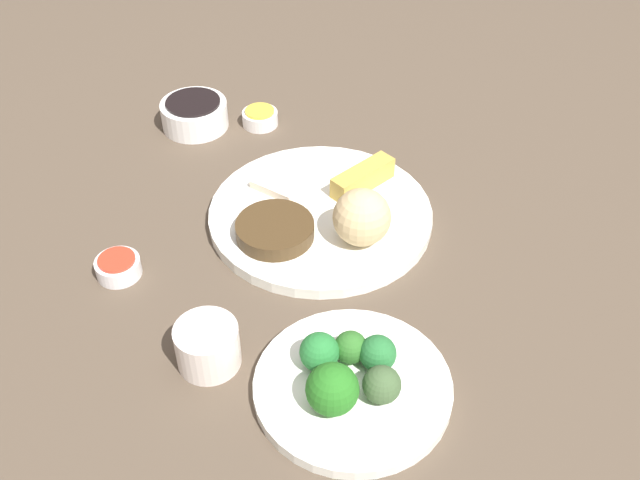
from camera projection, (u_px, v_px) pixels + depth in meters
tabletop at (280, 229)px, 1.00m from camera, size 2.20×2.20×0.02m
main_plate at (320, 215)px, 0.99m from camera, size 0.30×0.30×0.02m
rice_scoop at (362, 217)px, 0.92m from camera, size 0.07×0.07×0.07m
spring_roll at (363, 178)px, 1.02m from camera, size 0.10×0.08×0.03m
crab_rangoon_wonton at (283, 180)px, 1.03m from camera, size 0.09×0.09×0.01m
stir_fry_heap at (275, 230)px, 0.94m from camera, size 0.10×0.10×0.02m
broccoli_plate at (353, 387)px, 0.79m from camera, size 0.21×0.21×0.01m
broccoli_floret_0 at (378, 353)px, 0.78m from camera, size 0.04×0.04×0.04m
broccoli_floret_1 at (382, 385)px, 0.75m from camera, size 0.04×0.04×0.04m
broccoli_floret_2 at (332, 389)px, 0.74m from camera, size 0.05×0.05×0.05m
broccoli_floret_3 at (351, 347)px, 0.79m from camera, size 0.04×0.04×0.04m
broccoli_floret_4 at (319, 352)px, 0.78m from camera, size 0.04×0.04×0.04m
soy_sauce_bowl at (195, 115)px, 1.15m from camera, size 0.10×0.10×0.04m
soy_sauce_bowl_liquid at (193, 102)px, 1.14m from camera, size 0.08×0.08×0.00m
sauce_ramekin_hot_mustard at (260, 118)px, 1.16m from camera, size 0.06×0.06×0.02m
sauce_ramekin_hot_mustard_liquid at (260, 111)px, 1.16m from camera, size 0.05×0.05×0.00m
sauce_ramekin_sweet_and_sour at (118, 267)px, 0.91m from camera, size 0.06×0.06×0.02m
sauce_ramekin_sweet_and_sour_liquid at (116, 260)px, 0.91m from camera, size 0.05×0.05×0.00m
teacup at (208, 346)px, 0.80m from camera, size 0.07×0.07×0.05m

